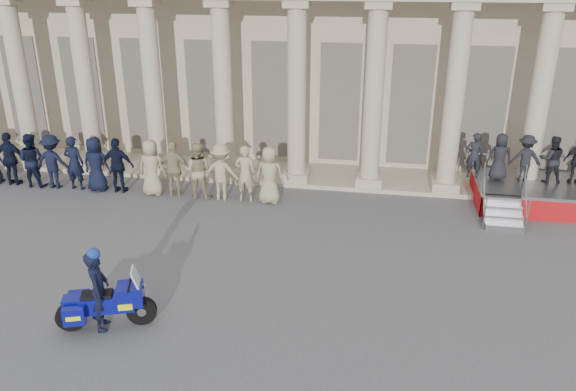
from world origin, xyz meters
The scene contains 6 objects.
ground centered at (0.00, 0.00, 0.00)m, with size 90.00×90.00×0.00m, color #4B4B4D.
building centered at (0.00, 14.74, 4.52)m, with size 40.00×12.50×9.00m.
officer_rank centered at (-7.40, 6.08, 0.96)m, with size 17.00×0.73×1.93m.
reviewing_stand centered at (9.20, 7.45, 1.23)m, with size 4.56×3.71×2.29m.
motorcycle centered at (-1.24, -1.39, 0.59)m, with size 2.04×1.17×1.36m.
rider centered at (-1.34, -1.43, 0.94)m, with size 0.63×0.77×1.91m.
Camera 1 is at (4.41, -10.76, 7.18)m, focal length 35.00 mm.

